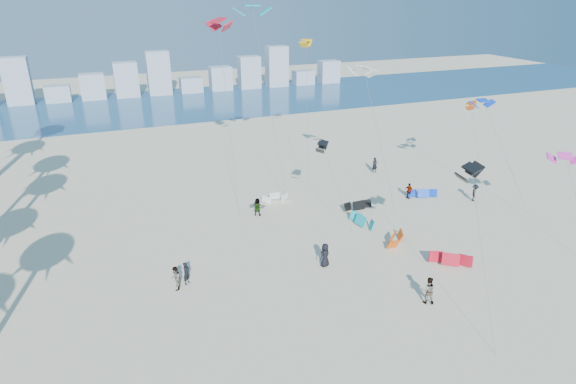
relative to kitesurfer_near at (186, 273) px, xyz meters
name	(u,v)px	position (x,y,z in m)	size (l,w,h in m)	color
ocean	(160,105)	(5.86, 59.02, -0.85)	(220.00, 220.00, 0.00)	navy
kitesurfer_near	(186,273)	(0.00, 0.00, 0.00)	(0.62, 0.41, 1.70)	black
kitesurfer_mid	(428,290)	(14.46, -8.05, 0.11)	(0.93, 0.73, 1.92)	gray
kitesurfers_far	(339,214)	(14.37, 4.65, 0.02)	(30.90, 16.80, 1.88)	black
grounded_kites	(380,220)	(17.59, 3.00, -0.39)	(17.11, 18.28, 1.01)	#0D96A3
flying_kites	(350,69)	(16.94, 8.68, 11.95)	(28.20, 34.95, 18.60)	black
distant_skyline	(146,80)	(4.67, 69.02, 2.24)	(85.00, 3.00, 8.40)	#9EADBF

